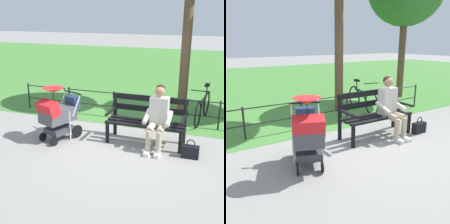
# 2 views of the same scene
# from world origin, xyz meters

# --- Properties ---
(ground_plane) EXTENTS (60.00, 60.00, 0.00)m
(ground_plane) POSITION_xyz_m (0.00, 0.00, 0.00)
(ground_plane) COLOR gray
(grass_lawn) EXTENTS (40.00, 16.00, 0.01)m
(grass_lawn) POSITION_xyz_m (0.00, -8.80, 0.00)
(grass_lawn) COLOR #478438
(grass_lawn) RESTS_ON ground
(park_bench) EXTENTS (1.60, 0.61, 0.96)m
(park_bench) POSITION_xyz_m (-0.50, -0.12, 0.53)
(park_bench) COLOR black
(park_bench) RESTS_ON ground
(person_on_bench) EXTENTS (0.53, 0.74, 1.28)m
(person_on_bench) POSITION_xyz_m (-0.77, 0.11, 0.68)
(person_on_bench) COLOR tan
(person_on_bench) RESTS_ON ground
(stroller) EXTENTS (0.77, 1.00, 1.15)m
(stroller) POSITION_xyz_m (1.29, 0.39, 0.59)
(stroller) COLOR black
(stroller) RESTS_ON ground
(handbag) EXTENTS (0.32, 0.14, 0.37)m
(handbag) POSITION_xyz_m (-1.45, 0.33, 0.13)
(handbag) COLOR black
(handbag) RESTS_ON ground
(park_fence) EXTENTS (6.40, 0.04, 0.70)m
(park_fence) POSITION_xyz_m (0.00, -1.32, 0.42)
(park_fence) COLOR black
(park_fence) RESTS_ON ground
(bicycle) EXTENTS (0.44, 1.65, 0.89)m
(bicycle) POSITION_xyz_m (-1.51, -1.82, 0.36)
(bicycle) COLOR black
(bicycle) RESTS_ON ground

